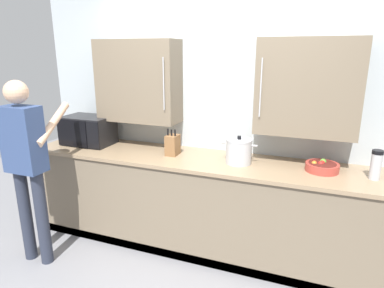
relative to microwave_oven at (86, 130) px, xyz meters
The scene contains 9 objects.
ground_plane 1.94m from the microwave_oven, 25.62° to the right, with size 9.20×9.20×0.00m, color gray.
back_wall_tiled 1.50m from the microwave_oven, 11.28° to the left, with size 4.04×0.44×2.63m.
counter_unit 1.57m from the microwave_oven, ahead, with size 3.72×0.70×0.95m.
microwave_oven is the anchor object (origin of this frame).
knife_block 1.06m from the microwave_oven, ahead, with size 0.11×0.15×0.27m.
stock_pot 1.73m from the microwave_oven, ahead, with size 0.34×0.24×0.26m.
thermos_flask 2.85m from the microwave_oven, ahead, with size 0.09×0.09×0.25m.
fruit_bowl 2.45m from the microwave_oven, ahead, with size 0.28×0.28×0.10m.
person_figure 0.83m from the microwave_oven, 91.31° to the right, with size 0.44×0.63×1.72m.
Camera 1 is at (0.93, -2.24, 1.95)m, focal length 31.14 mm.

